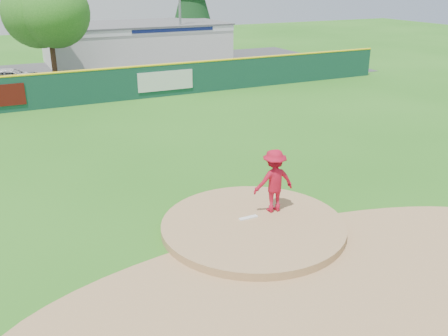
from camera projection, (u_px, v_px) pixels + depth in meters
name	position (u px, v px, depth m)	size (l,w,h in m)	color
ground	(253.00, 230.00, 14.98)	(120.00, 120.00, 0.00)	#286B19
pitchers_mound	(253.00, 230.00, 14.98)	(5.50, 5.50, 0.50)	#9E774C
pitching_rubber	(248.00, 218.00, 15.14)	(0.60, 0.15, 0.04)	white
infield_dirt_arc	(311.00, 281.00, 12.46)	(15.40, 15.40, 0.01)	#9E774C
parking_lot	(80.00, 77.00, 37.65)	(44.00, 16.00, 0.02)	#38383A
pitcher	(274.00, 181.00, 15.31)	(1.30, 0.74, 2.01)	#AB0E27
van	(12.00, 78.00, 33.87)	(2.06, 4.47, 1.24)	white
pool_building_grp	(137.00, 43.00, 43.68)	(15.20, 8.20, 3.31)	silver
fence_banners	(84.00, 88.00, 29.10)	(13.68, 0.04, 1.20)	#51100B
outfield_fence	(107.00, 84.00, 29.70)	(40.00, 0.14, 2.07)	#123D30
deciduous_tree	(48.00, 17.00, 33.52)	(5.60, 5.60, 7.36)	#382314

